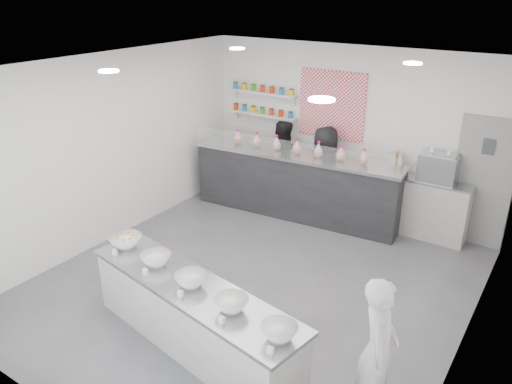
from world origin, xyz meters
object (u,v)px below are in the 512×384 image
(back_bar, at_px, (296,185))
(staff_right, at_px, (324,172))
(espresso_machine, at_px, (438,168))
(woman_prep, at_px, (378,350))
(espresso_ledge, at_px, (426,208))
(staff_left, at_px, (281,163))
(prep_counter, at_px, (193,316))

(back_bar, distance_m, staff_right, 0.56)
(espresso_machine, relative_size, woman_prep, 0.39)
(woman_prep, height_order, staff_right, staff_right)
(back_bar, xyz_separation_m, espresso_machine, (2.30, 0.48, 0.64))
(espresso_ledge, bearing_deg, espresso_machine, 0.00)
(back_bar, relative_size, espresso_ledge, 2.80)
(woman_prep, relative_size, staff_left, 0.93)
(prep_counter, distance_m, espresso_machine, 4.60)
(prep_counter, bearing_deg, woman_prep, 16.11)
(espresso_ledge, relative_size, woman_prep, 0.89)
(espresso_machine, distance_m, staff_right, 1.95)
(staff_left, bearing_deg, espresso_ledge, 159.77)
(espresso_machine, bearing_deg, staff_left, -176.31)
(espresso_ledge, bearing_deg, woman_prep, -80.19)
(espresso_machine, relative_size, staff_right, 0.36)
(staff_right, bearing_deg, espresso_ledge, -172.04)
(woman_prep, bearing_deg, staff_right, 16.12)
(espresso_ledge, bearing_deg, prep_counter, -108.13)
(prep_counter, bearing_deg, back_bar, 111.70)
(back_bar, bearing_deg, staff_left, 143.61)
(back_bar, bearing_deg, espresso_ledge, 7.48)
(back_bar, xyz_separation_m, staff_right, (0.40, 0.30, 0.24))
(espresso_ledge, bearing_deg, staff_right, -174.28)
(prep_counter, height_order, espresso_ledge, espresso_ledge)
(back_bar, bearing_deg, prep_counter, -83.02)
(back_bar, distance_m, espresso_ledge, 2.25)
(espresso_ledge, relative_size, staff_left, 0.83)
(espresso_machine, bearing_deg, staff_right, -174.59)
(back_bar, relative_size, woman_prep, 2.50)
(prep_counter, bearing_deg, staff_left, 117.34)
(espresso_ledge, height_order, woman_prep, woman_prep)
(back_bar, bearing_deg, staff_right, 32.23)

